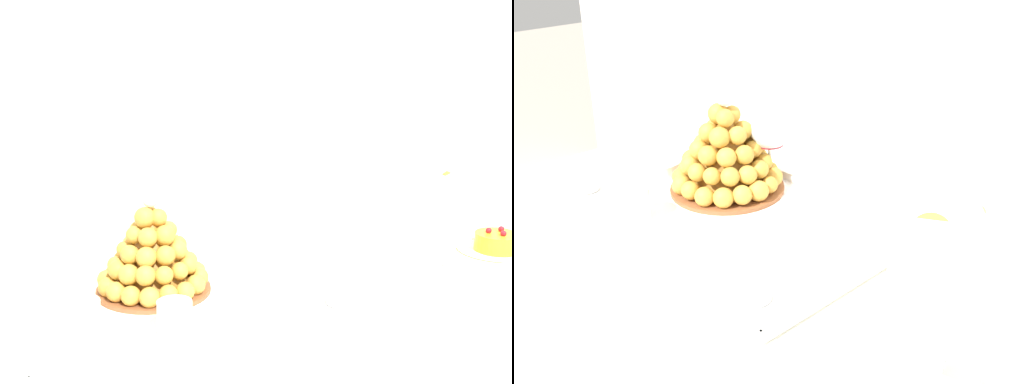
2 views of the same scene
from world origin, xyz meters
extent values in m
cube|color=silver|center=(0.00, 0.98, 1.25)|extent=(4.80, 0.10, 2.50)
cylinder|color=brown|center=(0.58, 0.37, 0.38)|extent=(0.04, 0.04, 0.76)
cube|color=brown|center=(0.00, 0.00, 0.77)|extent=(1.28, 0.85, 0.02)
cube|color=white|center=(0.00, 0.00, 0.78)|extent=(1.34, 0.91, 0.00)
cube|color=white|center=(0.00, 0.46, 0.60)|extent=(1.34, 0.01, 0.35)
cube|color=white|center=(-0.22, 0.01, 0.78)|extent=(0.66, 0.39, 0.01)
cube|color=white|center=(-0.22, -0.19, 0.80)|extent=(0.66, 0.01, 0.02)
cube|color=white|center=(-0.22, 0.20, 0.80)|extent=(0.66, 0.01, 0.02)
cube|color=white|center=(-0.55, 0.01, 0.80)|extent=(0.01, 0.39, 0.02)
cube|color=white|center=(0.11, 0.01, 0.80)|extent=(0.01, 0.39, 0.02)
cylinder|color=white|center=(-0.22, 0.01, 0.79)|extent=(0.36, 0.36, 0.00)
cylinder|color=brown|center=(-0.28, 0.08, 0.79)|extent=(0.22, 0.22, 0.01)
cone|color=#B67D2E|center=(-0.28, 0.08, 0.88)|extent=(0.15, 0.15, 0.16)
sphere|color=gold|center=(-0.19, 0.08, 0.82)|extent=(0.04, 0.04, 0.04)
sphere|color=gold|center=(-0.19, 0.12, 0.82)|extent=(0.03, 0.03, 0.03)
sphere|color=gold|center=(-0.21, 0.15, 0.82)|extent=(0.04, 0.04, 0.04)
sphere|color=gold|center=(-0.24, 0.17, 0.82)|extent=(0.03, 0.03, 0.03)
sphere|color=gold|center=(-0.28, 0.17, 0.82)|extent=(0.03, 0.03, 0.03)
sphere|color=gold|center=(-0.31, 0.17, 0.81)|extent=(0.04, 0.04, 0.04)
sphere|color=gold|center=(-0.34, 0.15, 0.82)|extent=(0.03, 0.03, 0.03)
sphere|color=gold|center=(-0.36, 0.12, 0.82)|extent=(0.04, 0.04, 0.04)
sphere|color=gold|center=(-0.37, 0.08, 0.81)|extent=(0.04, 0.04, 0.04)
sphere|color=gold|center=(-0.36, 0.05, 0.82)|extent=(0.04, 0.04, 0.04)
sphere|color=gold|center=(-0.34, 0.02, 0.81)|extent=(0.04, 0.04, 0.04)
sphere|color=gold|center=(-0.31, 0.00, 0.81)|extent=(0.04, 0.04, 0.04)
sphere|color=gold|center=(-0.28, -0.01, 0.82)|extent=(0.04, 0.04, 0.04)
sphere|color=gold|center=(-0.24, 0.00, 0.81)|extent=(0.04, 0.04, 0.04)
sphere|color=gold|center=(-0.21, 0.02, 0.81)|extent=(0.04, 0.04, 0.04)
sphere|color=gold|center=(-0.19, 0.05, 0.82)|extent=(0.04, 0.04, 0.04)
sphere|color=gold|center=(-0.21, 0.11, 0.85)|extent=(0.04, 0.04, 0.04)
sphere|color=gold|center=(-0.23, 0.14, 0.85)|extent=(0.04, 0.04, 0.04)
sphere|color=gold|center=(-0.26, 0.15, 0.85)|extent=(0.04, 0.04, 0.04)
sphere|color=gold|center=(-0.29, 0.15, 0.85)|extent=(0.03, 0.03, 0.03)
sphere|color=gold|center=(-0.32, 0.14, 0.85)|extent=(0.03, 0.03, 0.03)
sphere|color=gold|center=(-0.34, 0.11, 0.85)|extent=(0.03, 0.03, 0.03)
sphere|color=gold|center=(-0.35, 0.08, 0.85)|extent=(0.04, 0.04, 0.04)
sphere|color=gold|center=(-0.34, 0.04, 0.85)|extent=(0.04, 0.04, 0.04)
sphere|color=gold|center=(-0.31, 0.02, 0.85)|extent=(0.04, 0.04, 0.04)
sphere|color=gold|center=(-0.28, 0.01, 0.85)|extent=(0.04, 0.04, 0.04)
sphere|color=gold|center=(-0.25, 0.02, 0.85)|extent=(0.03, 0.03, 0.03)
sphere|color=gold|center=(-0.22, 0.04, 0.85)|extent=(0.04, 0.04, 0.04)
sphere|color=gold|center=(-0.21, 0.07, 0.85)|extent=(0.04, 0.04, 0.04)
sphere|color=gold|center=(-0.24, 0.12, 0.88)|extent=(0.03, 0.03, 0.03)
sphere|color=gold|center=(-0.27, 0.14, 0.88)|extent=(0.04, 0.04, 0.04)
sphere|color=gold|center=(-0.30, 0.13, 0.88)|extent=(0.04, 0.04, 0.04)
sphere|color=gold|center=(-0.33, 0.10, 0.88)|extent=(0.03, 0.03, 0.03)
sphere|color=gold|center=(-0.33, 0.07, 0.88)|extent=(0.04, 0.04, 0.04)
sphere|color=gold|center=(-0.30, 0.04, 0.88)|extent=(0.04, 0.04, 0.04)
sphere|color=gold|center=(-0.27, 0.03, 0.88)|extent=(0.04, 0.04, 0.04)
sphere|color=gold|center=(-0.24, 0.05, 0.88)|extent=(0.04, 0.04, 0.04)
sphere|color=gold|center=(-0.23, 0.08, 0.88)|extent=(0.04, 0.04, 0.04)
sphere|color=gold|center=(-0.26, 0.11, 0.91)|extent=(0.04, 0.04, 0.04)
sphere|color=gold|center=(-0.29, 0.11, 0.91)|extent=(0.04, 0.04, 0.04)
sphere|color=gold|center=(-0.31, 0.08, 0.91)|extent=(0.03, 0.03, 0.03)
sphere|color=gold|center=(-0.29, 0.05, 0.91)|extent=(0.04, 0.04, 0.04)
sphere|color=gold|center=(-0.26, 0.06, 0.91)|extent=(0.04, 0.04, 0.04)
sphere|color=gold|center=(-0.24, 0.08, 0.91)|extent=(0.04, 0.04, 0.04)
sphere|color=gold|center=(-0.27, 0.10, 0.94)|extent=(0.03, 0.03, 0.03)
sphere|color=gold|center=(-0.29, 0.08, 0.94)|extent=(0.04, 0.04, 0.04)
sphere|color=gold|center=(-0.27, 0.07, 0.94)|extent=(0.03, 0.03, 0.03)
sphere|color=white|center=(-0.28, 0.08, 0.98)|extent=(0.03, 0.03, 0.03)
cylinder|color=silver|center=(-0.47, -0.12, 0.82)|extent=(0.06, 0.06, 0.06)
cylinder|color=brown|center=(-0.47, -0.12, 0.80)|extent=(0.05, 0.05, 0.02)
cylinder|color=#8C603D|center=(-0.47, -0.12, 0.82)|extent=(0.05, 0.05, 0.02)
sphere|color=brown|center=(-0.47, -0.11, 0.83)|extent=(0.02, 0.02, 0.02)
cylinder|color=silver|center=(-0.30, -0.11, 0.82)|extent=(0.06, 0.06, 0.06)
cylinder|color=brown|center=(-0.30, -0.11, 0.80)|extent=(0.05, 0.05, 0.02)
cylinder|color=#8C603D|center=(-0.30, -0.11, 0.82)|extent=(0.05, 0.05, 0.02)
sphere|color=brown|center=(-0.30, -0.11, 0.84)|extent=(0.02, 0.02, 0.02)
cylinder|color=silver|center=(-0.14, -0.12, 0.81)|extent=(0.05, 0.05, 0.05)
cylinder|color=#F4EAC6|center=(-0.14, -0.12, 0.80)|extent=(0.05, 0.05, 0.02)
cylinder|color=white|center=(-0.14, -0.12, 0.82)|extent=(0.05, 0.05, 0.02)
sphere|color=brown|center=(-0.14, -0.12, 0.83)|extent=(0.01, 0.01, 0.01)
cylinder|color=silver|center=(0.02, -0.13, 0.81)|extent=(0.06, 0.06, 0.05)
cylinder|color=brown|center=(0.02, -0.13, 0.80)|extent=(0.05, 0.05, 0.02)
cylinder|color=#8C603D|center=(0.02, -0.13, 0.82)|extent=(0.05, 0.05, 0.02)
sphere|color=brown|center=(0.02, -0.13, 0.83)|extent=(0.02, 0.02, 0.02)
cylinder|color=white|center=(-0.44, 0.04, 0.80)|extent=(0.10, 0.10, 0.03)
cylinder|color=#F2CC59|center=(-0.44, 0.04, 0.81)|extent=(0.09, 0.09, 0.00)
cylinder|color=white|center=(0.29, -0.07, 0.78)|extent=(0.11, 0.11, 0.01)
cylinder|color=white|center=(0.29, -0.07, 0.83)|extent=(0.02, 0.02, 0.08)
cylinder|color=white|center=(0.29, -0.07, 0.94)|extent=(0.14, 0.14, 0.14)
cylinder|color=#72B2E0|center=(0.31, -0.07, 0.88)|extent=(0.06, 0.05, 0.05)
cylinder|color=yellow|center=(0.29, -0.05, 0.88)|extent=(0.05, 0.05, 0.05)
cylinder|color=#72B2E0|center=(0.26, -0.06, 0.88)|extent=(0.06, 0.06, 0.06)
cylinder|color=#9ED860|center=(0.30, -0.10, 0.88)|extent=(0.06, 0.05, 0.06)
cylinder|color=#F9A54C|center=(0.31, -0.06, 0.90)|extent=(0.05, 0.05, 0.05)
cylinder|color=#F9A54C|center=(0.28, -0.07, 0.90)|extent=(0.06, 0.06, 0.05)
cylinder|color=#E54C47|center=(0.30, -0.11, 0.90)|extent=(0.06, 0.05, 0.06)
cylinder|color=pink|center=(0.30, -0.03, 0.92)|extent=(0.06, 0.05, 0.05)
cylinder|color=brown|center=(0.27, -0.07, 0.92)|extent=(0.06, 0.05, 0.05)
cylinder|color=brown|center=(0.31, -0.10, 0.92)|extent=(0.05, 0.05, 0.05)
cylinder|color=#72B2E0|center=(0.29, -0.05, 0.95)|extent=(0.06, 0.05, 0.05)
cylinder|color=yellow|center=(0.27, -0.08, 0.95)|extent=(0.06, 0.05, 0.06)
cylinder|color=yellow|center=(0.31, -0.11, 0.95)|extent=(0.06, 0.05, 0.06)
cylinder|color=brown|center=(0.32, -0.07, 0.95)|extent=(0.05, 0.05, 0.04)
cylinder|color=#E54C47|center=(0.27, -0.05, 0.97)|extent=(0.05, 0.05, 0.05)
cylinder|color=#9ED860|center=(0.29, -0.10, 0.97)|extent=(0.06, 0.05, 0.06)
cylinder|color=#72B2E0|center=(0.31, -0.07, 0.97)|extent=(0.05, 0.05, 0.04)
cylinder|color=#D199D8|center=(0.26, -0.06, 0.99)|extent=(0.05, 0.05, 0.04)
cylinder|color=yellow|center=(0.28, -0.10, 0.99)|extent=(0.06, 0.05, 0.06)
cylinder|color=#F9A54C|center=(0.33, -0.08, 0.99)|extent=(0.05, 0.05, 0.02)
cylinder|color=#F9A54C|center=(0.30, -0.05, 0.99)|extent=(0.06, 0.05, 0.04)
cylinder|color=white|center=(0.52, -0.02, 0.78)|extent=(0.19, 0.19, 0.01)
torus|color=gold|center=(0.52, -0.02, 0.79)|extent=(0.18, 0.18, 0.00)
cylinder|color=yellow|center=(0.52, -0.02, 0.81)|extent=(0.10, 0.10, 0.04)
sphere|color=#A51923|center=(0.54, -0.01, 0.83)|extent=(0.01, 0.01, 0.01)
sphere|color=#A51923|center=(0.50, -0.01, 0.83)|extent=(0.01, 0.01, 0.01)
sphere|color=#A51923|center=(0.52, -0.04, 0.83)|extent=(0.01, 0.01, 0.01)
cylinder|color=silver|center=(-0.23, 0.15, 0.78)|extent=(0.06, 0.06, 0.00)
cylinder|color=silver|center=(-0.23, 0.15, 0.83)|extent=(0.01, 0.01, 0.09)
sphere|color=silver|center=(-0.23, 0.15, 0.91)|extent=(0.08, 0.08, 0.08)
cylinder|color=maroon|center=(-0.23, 0.15, 0.89)|extent=(0.05, 0.05, 0.03)
camera|label=1|loc=(-0.65, -1.14, 1.30)|focal=48.22mm
camera|label=2|loc=(0.58, -0.63, 1.32)|focal=43.95mm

